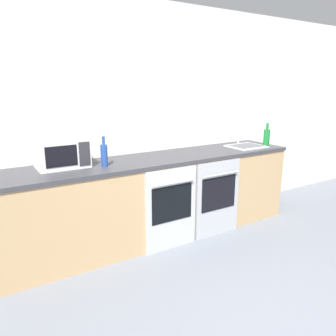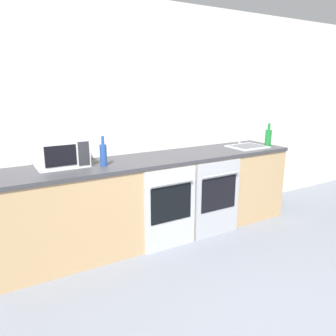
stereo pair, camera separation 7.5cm
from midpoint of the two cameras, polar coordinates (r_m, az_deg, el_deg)
wall_back at (r=3.84m, az=-4.00°, el=8.36°), size 10.00×0.06×2.60m
counter_back at (r=3.71m, az=-1.30°, el=-5.10°), size 3.40×0.68×0.92m
oven_left at (r=3.43m, az=1.09°, el=-7.10°), size 0.60×0.06×0.87m
oven_right at (r=3.77m, az=9.23°, el=-5.26°), size 0.60×0.06×0.87m
microwave at (r=3.31m, az=-17.49°, el=2.65°), size 0.47×0.34×0.28m
bottle_green at (r=4.43m, az=17.53°, el=5.12°), size 0.08×0.08×0.30m
bottle_blue at (r=3.24m, az=-10.54°, el=2.35°), size 0.07×0.07×0.29m
sink at (r=4.30m, az=14.10°, el=3.77°), size 0.44×0.38×0.31m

